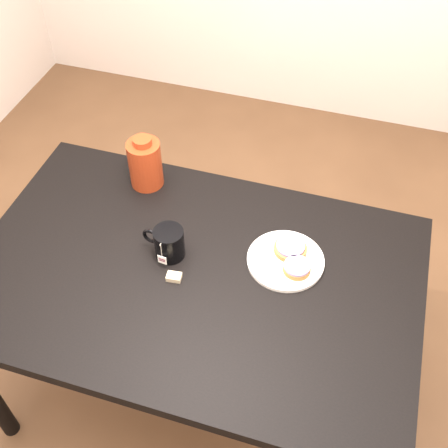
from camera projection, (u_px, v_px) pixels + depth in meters
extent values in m
plane|color=brown|center=(201.00, 384.00, 2.30)|extent=(4.00, 4.00, 0.00)
cube|color=black|center=(194.00, 276.00, 1.76)|extent=(1.40, 0.90, 0.04)
cylinder|color=black|center=(86.00, 225.00, 2.41)|extent=(0.06, 0.06, 0.71)
cylinder|color=black|center=(388.00, 297.00, 2.16)|extent=(0.06, 0.06, 0.71)
cylinder|color=white|center=(285.00, 260.00, 1.77)|extent=(0.24, 0.24, 0.01)
torus|color=white|center=(286.00, 259.00, 1.76)|extent=(0.24, 0.24, 0.01)
cylinder|color=brown|center=(290.00, 249.00, 1.78)|extent=(0.13, 0.13, 0.02)
cylinder|color=#937DA8|center=(291.00, 246.00, 1.77)|extent=(0.11, 0.11, 0.01)
cylinder|color=brown|center=(297.00, 268.00, 1.72)|extent=(0.12, 0.12, 0.02)
cylinder|color=#937DA8|center=(297.00, 266.00, 1.71)|extent=(0.11, 0.11, 0.01)
cylinder|color=black|center=(169.00, 243.00, 1.75)|extent=(0.10, 0.10, 0.11)
cylinder|color=black|center=(168.00, 233.00, 1.72)|extent=(0.08, 0.08, 0.00)
torus|color=black|center=(151.00, 236.00, 1.77)|extent=(0.06, 0.02, 0.06)
cylinder|color=beige|center=(161.00, 250.00, 1.70)|extent=(0.00, 0.00, 0.06)
cube|color=white|center=(162.00, 259.00, 1.74)|extent=(0.03, 0.00, 0.03)
cube|color=#C6B793|center=(174.00, 277.00, 1.72)|extent=(0.05, 0.04, 0.02)
cylinder|color=#641B0D|center=(145.00, 164.00, 1.95)|extent=(0.13, 0.13, 0.18)
cylinder|color=#641B0D|center=(142.00, 142.00, 1.88)|extent=(0.06, 0.06, 0.02)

